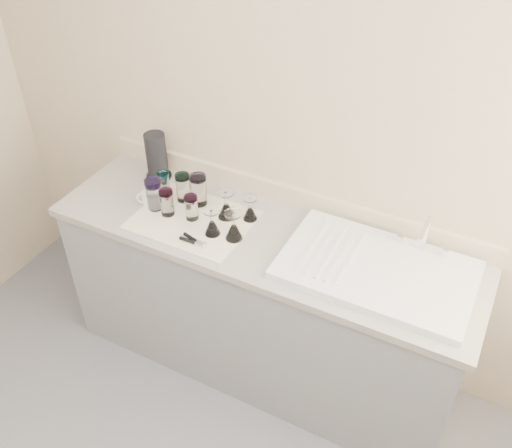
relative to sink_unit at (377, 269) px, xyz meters
The scene contains 18 objects.
room_envelope 1.47m from the sink_unit, 114.66° to the right, with size 3.54×3.50×2.52m.
counter_unit 0.72m from the sink_unit, behind, with size 2.06×0.62×0.90m.
sink_unit is the anchor object (origin of this frame).
dish_towel 0.90m from the sink_unit, behind, with size 0.55×0.42×0.01m, color white.
tumbler_teal 1.14m from the sink_unit, behind, with size 0.06×0.06×0.13m.
tumbler_cyan 1.03m from the sink_unit, behind, with size 0.07×0.07×0.15m.
tumbler_purple 0.94m from the sink_unit, behind, with size 0.08×0.08×0.16m.
tumbler_magenta 1.12m from the sink_unit, behind, with size 0.07×0.07×0.14m.
tumbler_blue 1.03m from the sink_unit, behind, with size 0.07×0.07×0.14m.
tumbler_lavender 0.91m from the sink_unit, behind, with size 0.06×0.06×0.13m.
tumbler_extra 1.11m from the sink_unit, behind, with size 0.08×0.08×0.16m.
goblet_back_left 0.77m from the sink_unit, behind, with size 0.08×0.08×0.15m.
goblet_back_right 0.66m from the sink_unit, behind, with size 0.07×0.07×0.12m.
goblet_front_left 0.77m from the sink_unit, behind, with size 0.08×0.08×0.13m.
goblet_front_right 0.66m from the sink_unit, behind, with size 0.08×0.08×0.14m.
can_opener 0.83m from the sink_unit, 165.81° to the right, with size 0.14×0.06×0.02m.
white_mug 1.15m from the sink_unit, behind, with size 0.13×0.11×0.09m.
paper_towel_roll 1.28m from the sink_unit, behind, with size 0.14×0.14×0.25m.
Camera 1 is at (0.91, -0.62, 2.60)m, focal length 40.00 mm.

